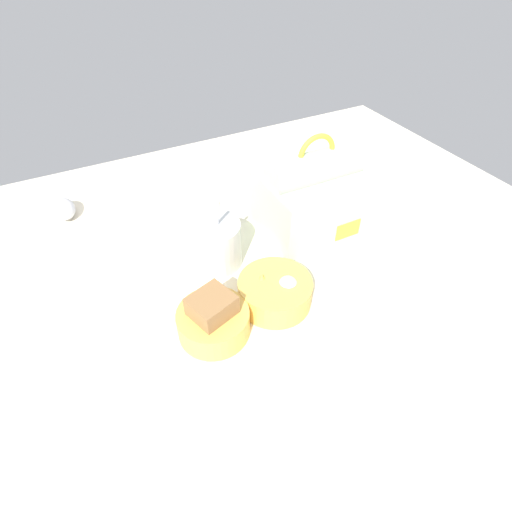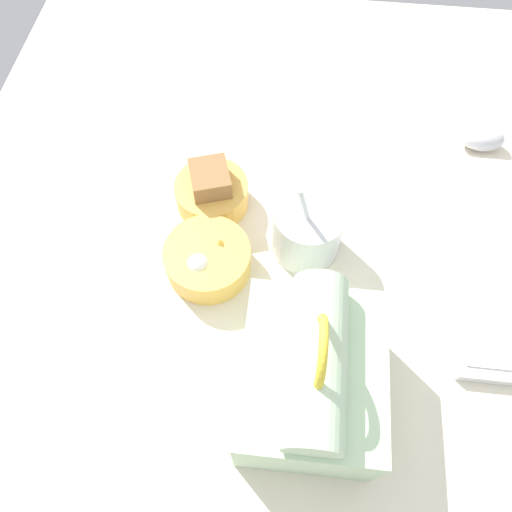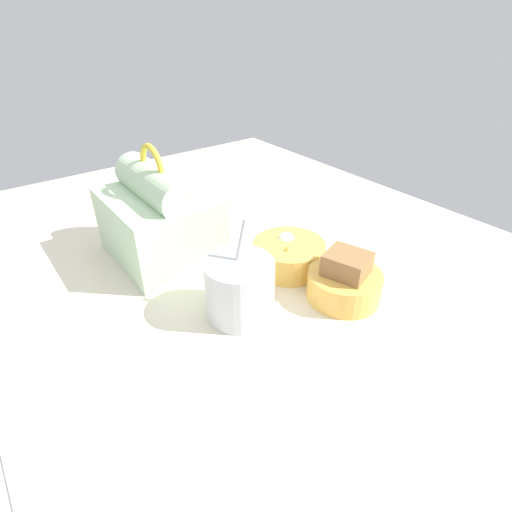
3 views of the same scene
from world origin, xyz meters
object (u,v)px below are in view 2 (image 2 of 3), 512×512
keyboard (487,258)px  lunch_bag (311,377)px  soup_cup (307,230)px  bento_bowl_sandwich (212,192)px  bento_bowl_snacks (208,259)px  computer_mouse (482,138)px

keyboard → lunch_bag: (23.12, -26.40, 6.57)cm
soup_cup → bento_bowl_sandwich: size_ratio=1.31×
keyboard → bento_bowl_snacks: bento_bowl_snacks is taller
bento_bowl_sandwich → computer_mouse: bearing=111.0°
lunch_bag → computer_mouse: size_ratio=2.84×
lunch_bag → soup_cup: 23.01cm
soup_cup → bento_bowl_snacks: 15.37cm
bento_bowl_snacks → lunch_bag: bearing=42.1°
lunch_bag → bento_bowl_sandwich: lunch_bag is taller
bento_bowl_snacks → bento_bowl_sandwich: bearing=-174.0°
keyboard → bento_bowl_sandwich: bento_bowl_sandwich is taller
soup_cup → bento_bowl_snacks: soup_cup is taller
soup_cup → computer_mouse: (-24.05, 29.46, -2.88)cm
keyboard → computer_mouse: (-23.72, 1.49, 0.94)cm
bento_bowl_sandwich → bento_bowl_snacks: 12.11cm
keyboard → computer_mouse: 23.79cm
lunch_bag → bento_bowl_snacks: (-17.54, -15.85, -4.97)cm
bento_bowl_snacks → computer_mouse: (-29.29, 43.74, -0.67)cm
soup_cup → bento_bowl_snacks: size_ratio=1.19×
computer_mouse → bento_bowl_sandwich: bearing=-69.0°
soup_cup → lunch_bag: bearing=3.9°
keyboard → bento_bowl_snacks: bearing=-82.5°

